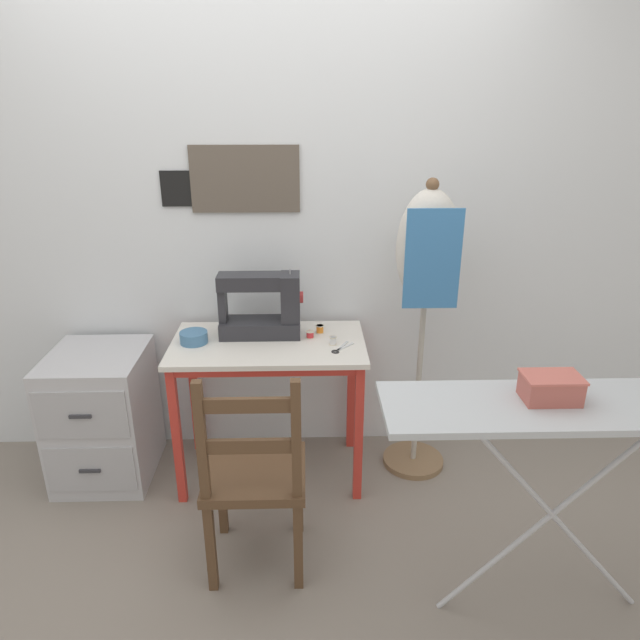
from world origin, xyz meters
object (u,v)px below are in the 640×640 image
object	(u,v)px
thread_spool_far_edge	(333,341)
filing_cabinet	(103,415)
dress_form	(427,269)
storage_box	(551,388)
scissors	(339,349)
ironing_board	(570,416)
thread_spool_mid_table	(320,329)
fabric_bowl	(194,337)
sewing_machine	(265,307)
wooden_chair	(255,476)
thread_spool_near_machine	(310,334)

from	to	relation	value
thread_spool_far_edge	filing_cabinet	size ratio (longest dim) A/B	0.06
dress_form	storage_box	world-z (taller)	dress_form
scissors	ironing_board	size ratio (longest dim) A/B	0.11
scissors	thread_spool_mid_table	world-z (taller)	thread_spool_mid_table
fabric_bowl	ironing_board	bearing A→B (deg)	-31.90
scissors	sewing_machine	bearing A→B (deg)	152.46
filing_cabinet	storage_box	distance (m)	2.12
thread_spool_far_edge	ironing_board	world-z (taller)	ironing_board
scissors	fabric_bowl	bearing A→B (deg)	171.73
wooden_chair	ironing_board	size ratio (longest dim) A/B	0.73
storage_box	dress_form	bearing A→B (deg)	104.87
thread_spool_far_edge	ironing_board	xyz separation A→B (m)	(0.75, -0.84, 0.08)
thread_spool_mid_table	dress_form	distance (m)	0.60
thread_spool_mid_table	wooden_chair	bearing A→B (deg)	-110.61
scissors	storage_box	size ratio (longest dim) A/B	0.71
thread_spool_near_machine	thread_spool_mid_table	world-z (taller)	thread_spool_mid_table
sewing_machine	wooden_chair	xyz separation A→B (m)	(-0.01, -0.72, -0.45)
thread_spool_mid_table	filing_cabinet	distance (m)	1.18
fabric_bowl	ironing_board	distance (m)	1.67
filing_cabinet	dress_form	xyz separation A→B (m)	(1.60, 0.03, 0.75)
scissors	dress_form	distance (m)	0.56
scissors	dress_form	xyz separation A→B (m)	(0.41, 0.15, 0.34)
fabric_bowl	storage_box	size ratio (longest dim) A/B	0.69
fabric_bowl	thread_spool_near_machine	size ratio (longest dim) A/B	3.00
wooden_chair	ironing_board	xyz separation A→B (m)	(1.09, -0.25, 0.41)
thread_spool_near_machine	ironing_board	xyz separation A→B (m)	(0.86, -0.92, 0.09)
fabric_bowl	wooden_chair	xyz separation A→B (m)	(0.33, -0.63, -0.33)
ironing_board	storage_box	world-z (taller)	storage_box
sewing_machine	ironing_board	distance (m)	1.45
thread_spool_far_edge	ironing_board	size ratio (longest dim) A/B	0.03
thread_spool_mid_table	storage_box	distance (m)	1.23
thread_spool_near_machine	ironing_board	distance (m)	1.27
scissors	filing_cabinet	xyz separation A→B (m)	(-1.18, 0.12, -0.41)
sewing_machine	thread_spool_near_machine	distance (m)	0.26
sewing_machine	thread_spool_far_edge	bearing A→B (deg)	-20.50
dress_form	scissors	bearing A→B (deg)	-160.56
fabric_bowl	thread_spool_near_machine	xyz separation A→B (m)	(0.55, 0.04, -0.01)
scissors	thread_spool_mid_table	bearing A→B (deg)	112.57
sewing_machine	fabric_bowl	xyz separation A→B (m)	(-0.34, -0.08, -0.12)
sewing_machine	wooden_chair	bearing A→B (deg)	-90.85
fabric_bowl	thread_spool_mid_table	bearing A→B (deg)	9.86
scissors	thread_spool_near_machine	world-z (taller)	thread_spool_near_machine
fabric_bowl	dress_form	bearing A→B (deg)	2.39
ironing_board	thread_spool_mid_table	bearing A→B (deg)	129.42
scissors	thread_spool_mid_table	xyz separation A→B (m)	(-0.09, 0.21, 0.02)
thread_spool_near_machine	thread_spool_mid_table	distance (m)	0.08
storage_box	fabric_bowl	bearing A→B (deg)	147.44
dress_form	thread_spool_mid_table	bearing A→B (deg)	173.26
scissors	dress_form	bearing A→B (deg)	19.44
wooden_chair	thread_spool_far_edge	bearing A→B (deg)	60.64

